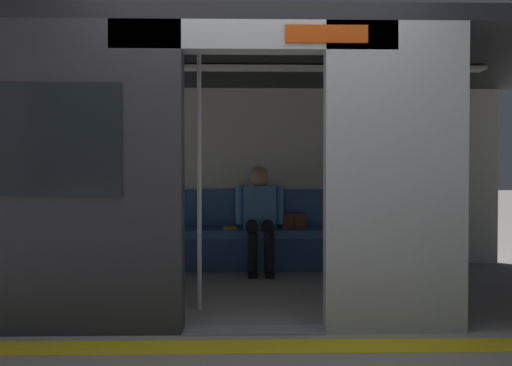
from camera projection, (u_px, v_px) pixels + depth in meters
The scene contains 8 objects.
ground_plane at pixel (254, 331), 3.29m from camera, with size 60.00×60.00×0.00m, color gray.
platform_edge_strip at pixel (254, 346), 2.99m from camera, with size 8.00×0.24×0.01m, color yellow.
train_car at pixel (245, 132), 4.43m from camera, with size 6.40×2.67×2.27m.
bench_seat at pixel (251, 239), 5.43m from camera, with size 3.36×0.44×0.47m.
person_seated at pixel (260, 211), 5.38m from camera, with size 0.55×0.67×1.20m.
handbag at pixel (294, 221), 5.49m from camera, with size 0.26×0.15×0.17m.
book at pixel (230, 228), 5.46m from camera, with size 0.15×0.22×0.03m, color gold.
grab_pole_door at pixel (199, 179), 3.78m from camera, with size 0.04×0.04×2.13m, color silver.
Camera 1 is at (0.05, 3.27, 1.09)m, focal length 32.96 mm.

